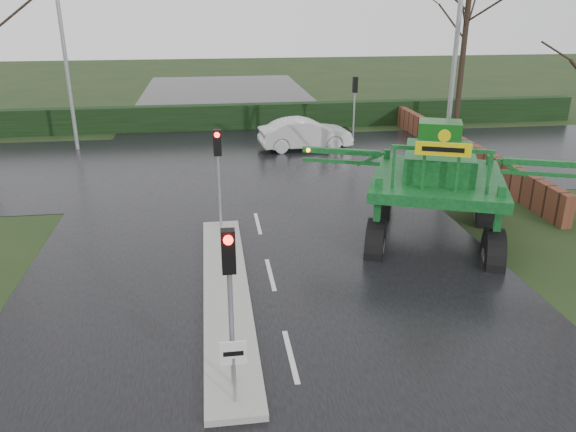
{
  "coord_description": "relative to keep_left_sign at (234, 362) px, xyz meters",
  "views": [
    {
      "loc": [
        -1.54,
        -10.37,
        7.36
      ],
      "look_at": [
        0.43,
        3.47,
        2.0
      ],
      "focal_mm": 35.0,
      "sensor_mm": 36.0,
      "label": 1
    }
  ],
  "objects": [
    {
      "name": "ground",
      "position": [
        1.3,
        1.5,
        -1.06
      ],
      "size": [
        140.0,
        140.0,
        0.0
      ],
      "primitive_type": "plane",
      "color": "black",
      "rests_on": "ground"
    },
    {
      "name": "white_sedan",
      "position": [
        4.78,
        19.9,
        -1.06
      ],
      "size": [
        5.0,
        2.15,
        1.6
      ],
      "primitive_type": "imported",
      "rotation": [
        0.0,
        0.0,
        1.67
      ],
      "color": "silver",
      "rests_on": "ground"
    },
    {
      "name": "brick_wall",
      "position": [
        11.8,
        17.5,
        -0.46
      ],
      "size": [
        0.4,
        20.0,
        1.2
      ],
      "primitive_type": "cube",
      "color": "#592D1E",
      "rests_on": "ground"
    },
    {
      "name": "street_light_right",
      "position": [
        9.49,
        13.5,
        4.93
      ],
      "size": [
        3.85,
        0.3,
        10.0
      ],
      "color": "gray",
      "rests_on": "ground"
    },
    {
      "name": "traffic_signal_far",
      "position": [
        7.8,
        21.51,
        1.53
      ],
      "size": [
        0.26,
        0.33,
        3.52
      ],
      "rotation": [
        0.0,
        0.0,
        3.14
      ],
      "color": "gray",
      "rests_on": "ground"
    },
    {
      "name": "keep_left_sign",
      "position": [
        0.0,
        0.0,
        0.0
      ],
      "size": [
        0.5,
        0.07,
        1.35
      ],
      "color": "gray",
      "rests_on": "ground"
    },
    {
      "name": "tree_right_far",
      "position": [
        14.3,
        22.5,
        5.44
      ],
      "size": [
        7.0,
        7.0,
        12.05
      ],
      "color": "black",
      "rests_on": "ground"
    },
    {
      "name": "road_cross",
      "position": [
        1.3,
        17.5,
        -1.05
      ],
      "size": [
        80.0,
        12.0,
        0.02
      ],
      "primitive_type": "cube",
      "color": "black",
      "rests_on": "ground"
    },
    {
      "name": "traffic_signal_mid",
      "position": [
        0.0,
        8.99,
        1.53
      ],
      "size": [
        0.26,
        0.33,
        3.52
      ],
      "color": "gray",
      "rests_on": "ground"
    },
    {
      "name": "street_light_left_far",
      "position": [
        -6.89,
        21.5,
        4.93
      ],
      "size": [
        3.85,
        0.3,
        10.0
      ],
      "color": "gray",
      "rests_on": "ground"
    },
    {
      "name": "road_main",
      "position": [
        1.3,
        11.5,
        -1.05
      ],
      "size": [
        14.0,
        80.0,
        0.02
      ],
      "primitive_type": "cube",
      "color": "black",
      "rests_on": "ground"
    },
    {
      "name": "traffic_signal_near",
      "position": [
        0.0,
        0.49,
        1.53
      ],
      "size": [
        0.26,
        0.33,
        3.52
      ],
      "color": "gray",
      "rests_on": "ground"
    },
    {
      "name": "median_island",
      "position": [
        0.0,
        4.5,
        -0.97
      ],
      "size": [
        1.2,
        10.0,
        0.16
      ],
      "primitive_type": "cube",
      "color": "gray",
      "rests_on": "ground"
    },
    {
      "name": "hedge_row",
      "position": [
        1.3,
        25.5,
        -0.31
      ],
      "size": [
        44.0,
        0.9,
        1.5
      ],
      "primitive_type": "cube",
      "color": "black",
      "rests_on": "ground"
    },
    {
      "name": "crop_sprayer",
      "position": [
        4.88,
        7.08,
        1.28
      ],
      "size": [
        8.31,
        6.63,
        4.95
      ],
      "rotation": [
        0.0,
        0.0,
        -0.37
      ],
      "color": "black",
      "rests_on": "ground"
    }
  ]
}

